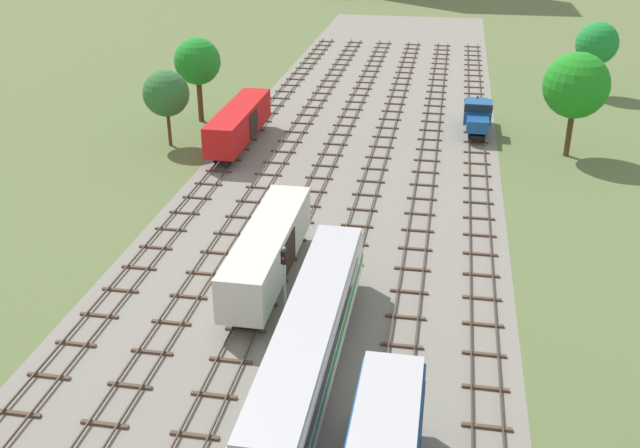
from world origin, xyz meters
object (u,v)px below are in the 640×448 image
Objects in this scene: freight_boxcar_far_left_far at (239,122)px; signal_post_nearest at (285,279)px; freight_boxcar_centre_left_midfar at (268,249)px; shunter_loco_right_farther at (477,114)px; diesel_railcar_centre_mid at (310,336)px.

signal_post_nearest is (11.24, -30.39, 0.92)m from freight_boxcar_far_left_far.
freight_boxcar_centre_left_midfar and freight_boxcar_far_left_far have the same top height.
shunter_loco_right_farther is (13.49, 33.48, -0.44)m from freight_boxcar_centre_left_midfar.
diesel_railcar_centre_mid is 3.87× the size of signal_post_nearest.
shunter_loco_right_farther is 40.28m from signal_post_nearest.
freight_boxcar_centre_left_midfar is 36.10m from shunter_loco_right_farther.
diesel_railcar_centre_mid is at bearing -61.86° from signal_post_nearest.
freight_boxcar_centre_left_midfar is at bearing 113.42° from signal_post_nearest.
freight_boxcar_centre_left_midfar reaches higher than shunter_loco_right_farther.
signal_post_nearest is (2.24, -5.18, 0.92)m from freight_boxcar_centre_left_midfar.
signal_post_nearest reaches higher than shunter_loco_right_farther.
diesel_railcar_centre_mid is 2.42× the size of shunter_loco_right_farther.
freight_boxcar_far_left_far is 32.41m from signal_post_nearest.
freight_boxcar_centre_left_midfar is at bearing -70.36° from freight_boxcar_far_left_far.
signal_post_nearest is at bearing 118.14° from diesel_railcar_centre_mid.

